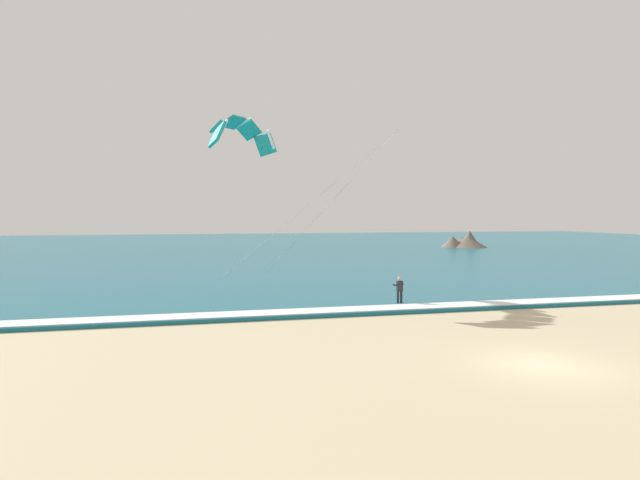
{
  "coord_description": "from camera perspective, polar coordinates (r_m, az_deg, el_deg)",
  "views": [
    {
      "loc": [
        -12.11,
        -16.77,
        5.2
      ],
      "look_at": [
        -4.29,
        14.43,
        3.74
      ],
      "focal_mm": 31.7,
      "sensor_mm": 36.0,
      "label": 1
    }
  ],
  "objects": [
    {
      "name": "ground_plane",
      "position": [
        21.33,
        21.55,
        -11.7
      ],
      "size": [
        200.0,
        200.0,
        0.0
      ],
      "primitive_type": "plane",
      "color": "#C6B78E"
    },
    {
      "name": "sea",
      "position": [
        88.19,
        -6.15,
        -0.74
      ],
      "size": [
        200.0,
        120.0,
        0.2
      ],
      "primitive_type": "cube",
      "color": "#146075",
      "rests_on": "ground"
    },
    {
      "name": "surf_foam",
      "position": [
        31.1,
        9.12,
        -6.66
      ],
      "size": [
        200.0,
        1.66,
        0.04
      ],
      "primitive_type": "cube",
      "color": "white",
      "rests_on": "sea"
    },
    {
      "name": "surfboard",
      "position": [
        32.58,
        8.03,
        -6.57
      ],
      "size": [
        0.46,
        1.41,
        0.09
      ],
      "color": "#E04C38",
      "rests_on": "ground"
    },
    {
      "name": "kitesurfer",
      "position": [
        32.47,
        8.02,
        -4.97
      ],
      "size": [
        0.55,
        0.53,
        1.69
      ],
      "color": "#232328",
      "rests_on": "ground"
    },
    {
      "name": "kite_primary",
      "position": [
        37.47,
        -8.17,
        10.86
      ],
      "size": [
        10.41,
        9.13,
        10.46
      ],
      "color": "teal"
    },
    {
      "name": "headland_right",
      "position": [
        89.47,
        14.36,
        -0.18
      ],
      "size": [
        8.11,
        9.28,
        2.75
      ],
      "color": "#665B51",
      "rests_on": "ground"
    }
  ]
}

